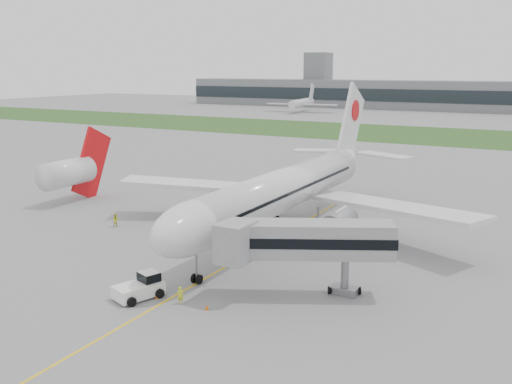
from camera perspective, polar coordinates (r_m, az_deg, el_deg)
The scene contains 14 objects.
ground at distance 67.02m, azimuth 1.35°, elevation -4.99°, with size 600.00×600.00×0.00m, color gray.
apron_markings at distance 62.83m, azimuth -0.75°, elevation -6.19°, with size 70.00×70.00×0.04m, color yellow, non-canonical shape.
grass_strip at distance 180.45m, azimuth 19.12°, elevation 5.28°, with size 600.00×50.00×0.02m, color #28531F.
terminal_building at distance 288.61m, azimuth 22.97°, elevation 8.76°, with size 320.00×22.30×14.00m.
control_tower at distance 313.21m, azimuth 6.16°, elevation 8.57°, with size 12.00×12.00×56.00m, color gray, non-canonical shape.
airliner at distance 69.84m, azimuth 3.20°, elevation 0.50°, with size 48.13×53.95×17.88m.
pushback_tug at distance 52.11m, azimuth -11.40°, elevation -9.25°, with size 3.92×4.75×2.15m.
jet_bridge at distance 50.04m, azimuth 4.56°, elevation -4.87°, with size 14.29×10.18×6.99m.
safety_cone_left at distance 51.81m, azimuth -9.84°, elevation -10.19°, with size 0.36×0.36×0.50m, color #E15E0B.
safety_cone_right at distance 49.04m, azimuth -4.95°, elevation -11.40°, with size 0.35×0.35×0.48m, color #E15E0B.
ground_crew_near at distance 50.22m, azimuth -7.58°, elevation -10.19°, with size 0.58×0.38×1.60m, color #CDDE25.
ground_crew_far at distance 75.09m, azimuth -13.82°, elevation -2.76°, with size 0.85×0.66×1.75m, color #CCCF22.
neighbor_aircraft at distance 90.26m, azimuth -18.07°, elevation 1.94°, with size 4.38×14.34×11.71m.
distant_aircraft_left at distance 266.53m, azimuth 4.58°, elevation 7.96°, with size 32.93×29.06×12.59m, color silver, non-canonical shape.
Camera 1 is at (29.17, -56.97, 19.90)m, focal length 40.00 mm.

